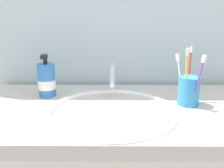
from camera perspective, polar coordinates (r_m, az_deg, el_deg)
tiled_wall_back at (r=1.15m, az=1.50°, el=16.76°), size 2.28×0.04×2.40m
sink_basin at (r=0.85m, az=-0.01°, el=-8.33°), size 0.45×0.45×0.10m
faucet at (r=1.03m, az=0.06°, el=1.28°), size 0.02×0.14×0.12m
toothbrush_cup at (r=0.93m, az=17.35°, el=-1.55°), size 0.08×0.08×0.10m
toothbrush_purple at (r=0.88m, az=19.54°, el=1.27°), size 0.03×0.04×0.19m
toothbrush_yellow at (r=0.88m, az=16.81°, el=2.18°), size 0.03×0.04×0.21m
toothbrush_white at (r=0.92m, az=15.52°, el=1.97°), size 0.04×0.03×0.18m
toothbrush_red at (r=0.96m, az=17.55°, el=3.05°), size 0.02×0.04×0.20m
soap_dispenser at (r=1.01m, az=-14.93°, el=0.80°), size 0.07×0.07×0.17m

